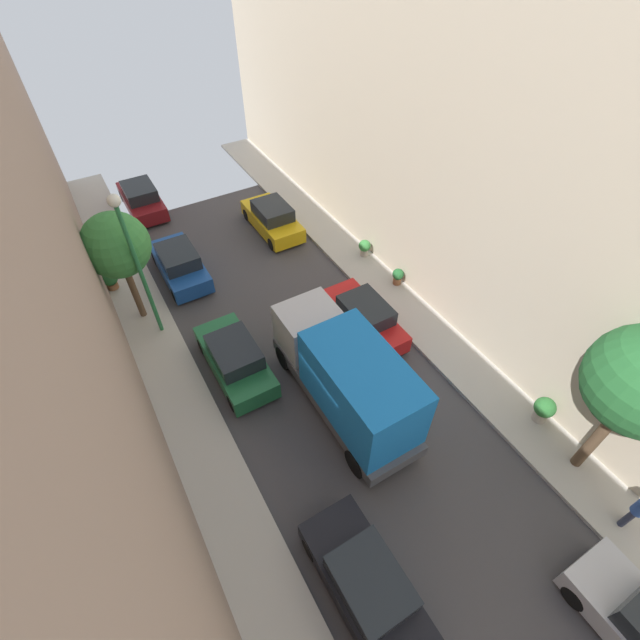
% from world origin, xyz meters
% --- Properties ---
extents(ground, '(32.00, 32.00, 0.00)m').
position_xyz_m(ground, '(0.00, 0.00, 0.00)').
color(ground, '#423F42').
extents(sidewalk_left, '(2.00, 44.00, 0.15)m').
position_xyz_m(sidewalk_left, '(-5.00, 0.00, 0.07)').
color(sidewalk_left, '#B7B2A8').
rests_on(sidewalk_left, ground).
extents(sidewalk_right, '(2.00, 44.00, 0.15)m').
position_xyz_m(sidewalk_right, '(5.00, 0.00, 0.07)').
color(sidewalk_right, '#B7B2A8').
rests_on(sidewalk_right, ground).
extents(building_right, '(6.00, 44.00, 20.03)m').
position_xyz_m(building_right, '(9.00, 0.00, 10.02)').
color(building_right, beige).
rests_on(building_right, ground).
extents(parked_car_left_1, '(1.78, 4.20, 1.57)m').
position_xyz_m(parked_car_left_1, '(-2.70, -5.27, 0.72)').
color(parked_car_left_1, black).
rests_on(parked_car_left_1, ground).
extents(parked_car_left_2, '(1.78, 4.20, 1.57)m').
position_xyz_m(parked_car_left_2, '(-2.70, 3.45, 0.72)').
color(parked_car_left_2, '#1E6638').
rests_on(parked_car_left_2, ground).
extents(parked_car_left_3, '(1.78, 4.20, 1.57)m').
position_xyz_m(parked_car_left_3, '(-2.70, 10.04, 0.72)').
color(parked_car_left_3, '#194799').
rests_on(parked_car_left_3, ground).
extents(parked_car_left_4, '(1.78, 4.20, 1.57)m').
position_xyz_m(parked_car_left_4, '(-2.70, 16.67, 0.72)').
color(parked_car_left_4, maroon).
rests_on(parked_car_left_4, ground).
extents(parked_car_right_1, '(1.78, 4.20, 1.57)m').
position_xyz_m(parked_car_right_1, '(2.70, 2.80, 0.72)').
color(parked_car_right_1, red).
rests_on(parked_car_right_1, ground).
extents(parked_car_right_2, '(1.78, 4.20, 1.57)m').
position_xyz_m(parked_car_right_2, '(2.70, 11.26, 0.72)').
color(parked_car_right_2, gold).
rests_on(parked_car_right_2, ground).
extents(delivery_truck, '(2.26, 6.60, 3.38)m').
position_xyz_m(delivery_truck, '(0.00, -0.03, 1.79)').
color(delivery_truck, '#4C4C51').
rests_on(delivery_truck, ground).
extents(pedestrian, '(0.40, 0.36, 1.72)m').
position_xyz_m(pedestrian, '(4.88, -7.67, 1.07)').
color(pedestrian, '#2D334C').
rests_on(pedestrian, sidewalk_right).
extents(street_tree_0, '(2.52, 2.52, 4.93)m').
position_xyz_m(street_tree_0, '(-5.02, 8.21, 3.79)').
color(street_tree_0, brown).
rests_on(street_tree_0, sidewalk_left).
extents(potted_plant_0, '(0.52, 0.52, 0.81)m').
position_xyz_m(potted_plant_0, '(5.64, 4.31, 0.61)').
color(potted_plant_0, brown).
rests_on(potted_plant_0, sidewalk_right).
extents(potted_plant_1, '(0.69, 0.69, 0.91)m').
position_xyz_m(potted_plant_1, '(-5.75, 10.65, 0.64)').
color(potted_plant_1, brown).
rests_on(potted_plant_1, sidewalk_left).
extents(potted_plant_2, '(0.58, 0.58, 0.86)m').
position_xyz_m(potted_plant_2, '(5.53, 6.84, 0.64)').
color(potted_plant_2, '#B2A899').
rests_on(potted_plant_2, sidewalk_right).
extents(potted_plant_4, '(0.72, 0.72, 1.05)m').
position_xyz_m(potted_plant_4, '(5.55, -3.97, 0.75)').
color(potted_plant_4, '#B2A899').
rests_on(potted_plant_4, sidewalk_right).
extents(lamp_post, '(0.44, 0.44, 6.28)m').
position_xyz_m(lamp_post, '(-4.60, 6.96, 4.21)').
color(lamp_post, '#26723F').
rests_on(lamp_post, sidewalk_left).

